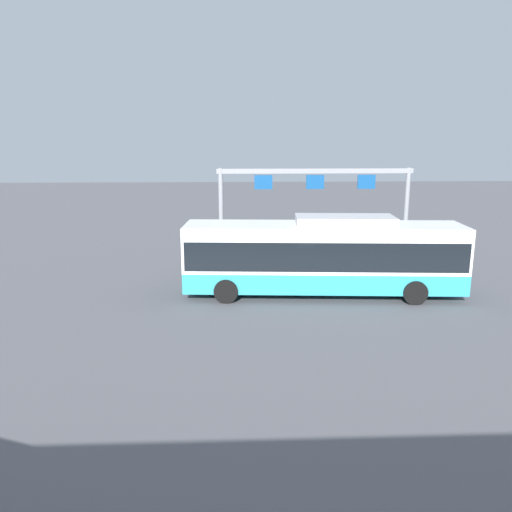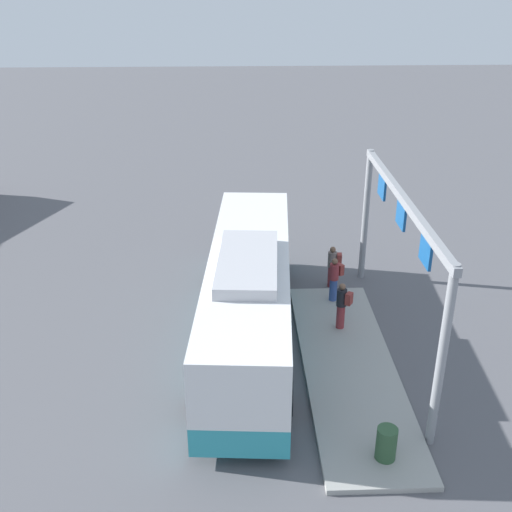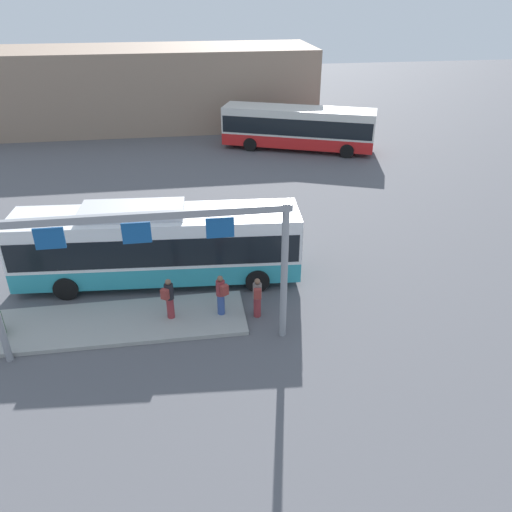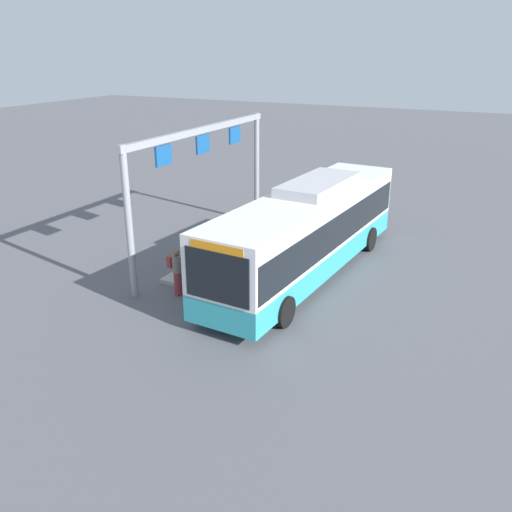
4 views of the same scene
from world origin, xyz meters
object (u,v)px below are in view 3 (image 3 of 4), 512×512
(bus_main, at_px, (158,242))
(bus_background_left, at_px, (298,126))
(person_waiting_mid, at_px, (169,298))
(person_waiting_near, at_px, (221,294))
(person_boarding, at_px, (257,297))

(bus_main, bearing_deg, bus_background_left, 64.61)
(bus_main, bearing_deg, person_waiting_mid, -78.48)
(person_waiting_near, bearing_deg, person_boarding, -126.02)
(person_boarding, relative_size, person_waiting_near, 1.00)
(bus_background_left, bearing_deg, person_waiting_near, -88.32)
(bus_main, height_order, bus_background_left, bus_main)
(person_waiting_near, relative_size, person_waiting_mid, 1.00)
(person_boarding, relative_size, person_waiting_mid, 1.00)
(person_boarding, bearing_deg, bus_background_left, -10.57)
(person_boarding, distance_m, person_waiting_mid, 3.30)
(bus_background_left, height_order, person_waiting_near, bus_background_left)
(bus_main, height_order, person_boarding, bus_main)
(person_boarding, bearing_deg, person_waiting_near, 89.86)
(person_waiting_mid, bearing_deg, bus_background_left, 8.73)
(bus_main, xyz_separation_m, person_waiting_near, (2.35, -3.15, -0.76))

